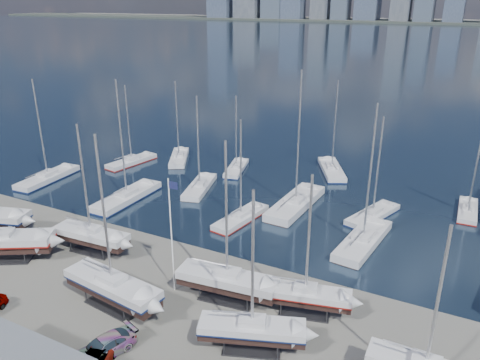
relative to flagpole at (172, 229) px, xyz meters
The scene contains 23 objects.
ground 7.38m from the flagpole, 144.23° to the right, with size 1400.00×1400.00×0.00m, color #605E59.
water 308.19m from the flagpole, 90.49° to the left, with size 1400.00×600.00×0.40m, color #1A2A3E.
far_shore 568.14m from the flagpole, 90.26° to the left, with size 1400.00×80.00×2.20m, color #2D332D.
sailboat_cradle_1 20.58m from the flagpole, 169.32° to the right, with size 10.82×8.07×17.31m.
sailboat_cradle_2 13.35m from the flagpole, behind, with size 9.00×3.00×14.60m.
sailboat_cradle_3 7.39m from the flagpole, 127.02° to the right, with size 10.38×3.99×16.33m.
sailboat_cradle_4 7.00m from the flagpole, 10.89° to the left, with size 9.68×3.64×15.47m.
sailboat_cradle_5 11.89m from the flagpole, 21.45° to the right, with size 8.80×5.17×13.91m.
sailboat_cradle_6 13.41m from the flagpole, 10.59° to the left, with size 8.40×4.10×13.30m.
sailboat_moored_0 37.86m from the flagpole, 156.18° to the left, with size 3.79×11.12×16.35m.
sailboat_moored_1 39.42m from the flagpole, 135.58° to the left, with size 4.22×9.66×13.97m.
sailboat_moored_2 39.54m from the flagpole, 123.70° to the left, with size 6.90×9.63×14.37m.
sailboat_moored_3 24.28m from the flagpole, 141.18° to the left, with size 3.32×11.78×17.60m.
sailboat_moored_4 26.15m from the flagpole, 116.56° to the left, with size 5.16×10.02×14.57m.
sailboat_moored_5 34.56m from the flagpole, 107.70° to the left, with size 4.54×8.98×12.93m.
sailboat_moored_6 17.50m from the flagpole, 94.34° to the left, with size 3.94×9.50×13.77m.
sailboat_moored_7 24.38m from the flagpole, 81.57° to the left, with size 4.14×12.84×19.16m.
sailboat_moored_8 39.38m from the flagpole, 84.45° to the left, with size 7.35×10.62×15.59m.
sailboat_moored_9 23.05m from the flagpole, 50.86° to the left, with size 4.40×11.65×17.17m.
sailboat_moored_10 28.88m from the flagpole, 61.56° to the left, with size 5.47×9.65×13.92m.
sailboat_moored_11 40.57m from the flagpole, 52.88° to the left, with size 2.47×8.20×12.18m.
car_d 11.53m from the flagpole, 89.29° to the right, with size 2.18×5.37×1.56m, color gray.
flagpole is the anchor object (origin of this frame).
Camera 1 is at (25.77, -39.28, 26.33)m, focal length 35.00 mm.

